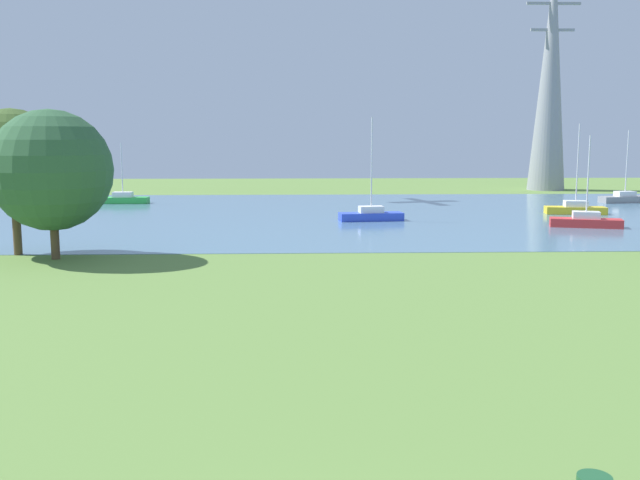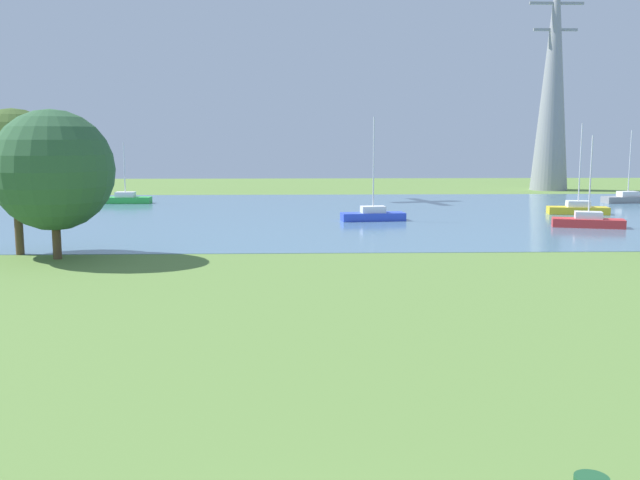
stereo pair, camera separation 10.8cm
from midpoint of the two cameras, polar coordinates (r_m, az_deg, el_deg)
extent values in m
plane|color=olive|center=(30.40, -0.98, -3.55)|extent=(160.00, 160.00, 0.00)
cube|color=slate|center=(58.09, -1.53, 2.11)|extent=(140.00, 40.00, 0.02)
cube|color=red|center=(52.85, 20.65, 1.31)|extent=(5.03, 2.80, 0.60)
cube|color=white|center=(52.79, 20.69, 1.91)|extent=(2.04, 1.56, 0.50)
cylinder|color=silver|center=(52.59, 20.83, 4.77)|extent=(0.10, 0.10, 5.78)
cube|color=gray|center=(74.46, 23.40, 3.03)|extent=(4.95, 2.10, 0.60)
cube|color=white|center=(74.42, 23.42, 3.45)|extent=(1.93, 1.32, 0.50)
cylinder|color=silver|center=(74.27, 23.55, 5.70)|extent=(0.10, 0.10, 6.36)
cube|color=blue|center=(53.47, 4.10, 1.90)|extent=(4.94, 2.05, 0.60)
cube|color=white|center=(53.42, 4.10, 2.49)|extent=(1.92, 1.30, 0.50)
cylinder|color=silver|center=(53.19, 4.14, 6.06)|extent=(0.10, 0.10, 7.17)
cube|color=yellow|center=(61.70, 19.92, 2.27)|extent=(4.97, 2.22, 0.60)
cube|color=white|center=(61.65, 19.94, 2.78)|extent=(1.95, 1.36, 0.50)
cylinder|color=silver|center=(61.46, 20.09, 5.69)|extent=(0.10, 0.10, 6.77)
cube|color=green|center=(70.05, -15.70, 3.12)|extent=(4.82, 1.56, 0.60)
cube|color=white|center=(70.01, -15.71, 3.56)|extent=(1.81, 1.12, 0.50)
cylinder|color=silver|center=(69.87, -15.79, 5.47)|extent=(0.10, 0.10, 5.17)
cylinder|color=brown|center=(41.00, -23.42, 1.23)|extent=(0.44, 0.44, 3.38)
sphere|color=#3C5825|center=(40.76, -23.71, 6.12)|extent=(5.17, 5.17, 5.17)
cylinder|color=brown|center=(38.83, -20.75, 0.32)|extent=(0.44, 0.44, 2.43)
sphere|color=#2F5A37|center=(38.54, -21.01, 5.29)|extent=(6.18, 6.18, 6.18)
cone|color=gray|center=(89.93, 18.12, 12.58)|extent=(4.40, 4.40, 27.27)
cube|color=gray|center=(90.97, 18.36, 17.72)|extent=(6.40, 0.30, 0.30)
cube|color=gray|center=(90.51, 18.27, 15.85)|extent=(5.20, 0.30, 0.30)
camera|label=1|loc=(0.05, -90.14, -0.02)|focal=39.53mm
camera|label=2|loc=(0.05, 89.86, 0.02)|focal=39.53mm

